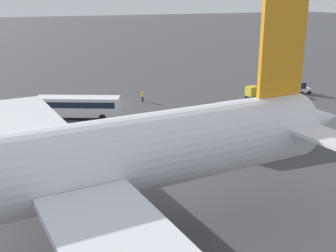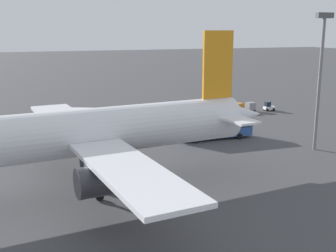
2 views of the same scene
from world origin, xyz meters
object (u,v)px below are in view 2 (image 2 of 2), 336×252
cargo_cart_grey (250,106)px  shuttle_bus_far (215,128)px  baggage_tug (269,107)px  worker_person (142,111)px  shuttle_bus_near (92,115)px  cargo_cart_yellow (227,108)px  airplane (74,135)px  cargo_cart_orange (238,107)px

cargo_cart_grey → shuttle_bus_far: bearing=45.3°
baggage_tug → worker_person: 29.38m
shuttle_bus_near → cargo_cart_grey: bearing=-153.8°
worker_person → cargo_cart_yellow: cargo_cart_yellow is taller
airplane → cargo_cart_yellow: 52.83m
cargo_cart_orange → baggage_tug: bearing=172.3°
shuttle_bus_far → cargo_cart_orange: 25.56m
cargo_cart_grey → cargo_cart_yellow: bearing=0.1°
airplane → cargo_cart_orange: airplane is taller
airplane → cargo_cart_orange: 55.27m
shuttle_bus_far → worker_person: bearing=-75.7°
cargo_cart_grey → cargo_cart_yellow: size_ratio=1.00×
shuttle_bus_near → cargo_cart_yellow: 30.34m
cargo_cart_orange → worker_person: bearing=-12.8°
cargo_cart_yellow → cargo_cart_orange: bearing=-175.0°
cargo_cart_orange → shuttle_bus_far: bearing=50.5°
cargo_cart_orange → airplane: bearing=40.0°
cargo_cart_grey → cargo_cart_orange: (3.02, -0.25, 0.00)m
shuttle_bus_far → baggage_tug: 30.18m
shuttle_bus_near → worker_person: (-11.95, -5.85, -1.03)m
worker_person → cargo_cart_yellow: 19.08m
worker_person → cargo_cart_grey: (-24.41, 5.11, 0.32)m
baggage_tug → cargo_cart_grey: 4.45m
shuttle_bus_near → worker_person: bearing=-128.9°
airplane → cargo_cart_grey: (-45.13, -35.10, -5.61)m
shuttle_bus_near → cargo_cart_yellow: shuttle_bus_near is taller
worker_person → shuttle_bus_near: bearing=26.1°
baggage_tug → cargo_cart_yellow: baggage_tug is taller
cargo_cart_grey → airplane: bearing=37.9°
shuttle_bus_near → cargo_cart_grey: shuttle_bus_near is taller
cargo_cart_grey → cargo_cart_yellow: 6.03m
cargo_cart_orange → cargo_cart_yellow: (3.02, 0.26, 0.00)m
cargo_cart_yellow → shuttle_bus_near: bearing=1.4°
airplane → worker_person: airplane is taller
baggage_tug → cargo_cart_grey: (4.38, -0.75, 0.25)m
baggage_tug → worker_person: (28.79, -5.86, -0.07)m
worker_person → cargo_cart_orange: bearing=167.2°
shuttle_bus_far → worker_person: 25.14m
shuttle_bus_near → cargo_cart_orange: bearing=-153.3°
baggage_tug → cargo_cart_orange: size_ratio=1.13×
shuttle_bus_near → shuttle_bus_far: (-17.09, 18.73, 0.10)m
cargo_cart_grey → baggage_tug: bearing=170.3°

